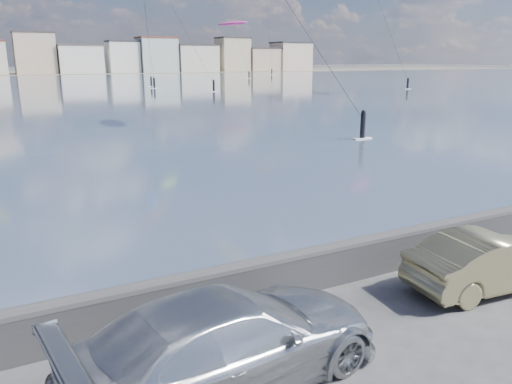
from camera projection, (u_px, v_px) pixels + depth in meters
ground at (311, 370)px, 8.84m from camera, size 700.00×700.00×0.00m
bay_water at (18, 90)px, 87.03m from camera, size 500.00×177.00×0.00m
far_shore_strip at (1, 73)px, 179.74m from camera, size 500.00×60.00×0.00m
seawall at (243, 282)px, 11.00m from camera, size 400.00×0.36×1.08m
far_buildings at (4, 56)px, 166.80m from camera, size 240.79×13.26×14.60m
car_silver at (229, 340)px, 8.29m from camera, size 5.87×2.97×1.63m
car_champagne at (491, 261)px, 11.85m from camera, size 4.33×1.85×1.39m
kitesurfer_9 at (233, 24)px, 140.04m from camera, size 7.33×15.99×15.60m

